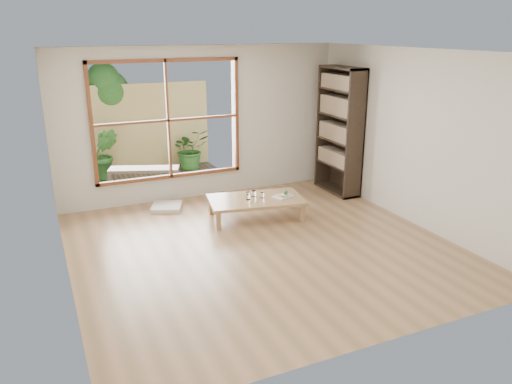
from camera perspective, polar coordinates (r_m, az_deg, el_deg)
ground at (r=6.94m, az=0.61°, el=-6.17°), size 5.00×5.00×0.00m
low_table at (r=7.84m, az=-0.02°, el=-1.00°), size 1.59×1.08×0.32m
floor_cushion at (r=8.43m, az=-10.18°, el=-1.67°), size 0.62×0.62×0.07m
bookshelf at (r=9.06m, az=9.53°, el=6.89°), size 0.36×1.01×2.24m
glass_tall at (r=7.74m, az=-0.90°, el=-0.45°), size 0.07×0.07×0.13m
glass_mid at (r=7.84m, az=0.71°, el=-0.37°), size 0.06×0.06×0.09m
glass_short at (r=7.89m, az=-0.25°, el=-0.20°), size 0.07×0.07×0.10m
glass_small at (r=7.80m, az=-0.91°, el=-0.51°), size 0.06×0.06×0.08m
food_tray at (r=7.91m, az=3.14°, el=-0.39°), size 0.33×0.28×0.09m
deck at (r=9.93m, az=-11.26°, el=1.13°), size 2.80×2.00×0.05m
garden_bench at (r=9.39m, az=-12.67°, el=2.36°), size 1.31×0.78×0.40m
bamboo_fence at (r=10.67m, az=-12.84°, el=7.20°), size 2.80×0.06×1.80m
shrub_right at (r=10.59m, az=-7.51°, el=4.91°), size 0.84×0.76×0.84m
shrub_left at (r=10.19m, az=-16.98°, el=4.19°), size 0.62×0.53×1.00m
garden_tree at (r=10.75m, az=-17.05°, el=10.86°), size 1.04×0.85×2.22m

